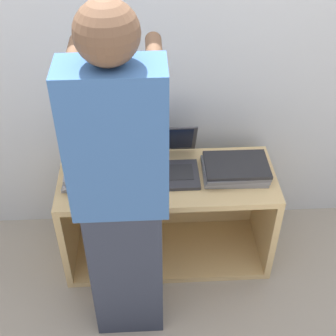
{
  "coord_description": "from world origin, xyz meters",
  "views": [
    {
      "loc": [
        -0.1,
        -1.67,
        2.25
      ],
      "look_at": [
        0.0,
        0.17,
        0.73
      ],
      "focal_mm": 50.0,
      "sensor_mm": 36.0,
      "label": 1
    }
  ],
  "objects_px": {
    "laptop_open": "(167,163)",
    "laptop_stack_left": "(98,172)",
    "person": "(121,198)",
    "laptop_stack_right": "(235,169)"
  },
  "relations": [
    {
      "from": "laptop_open",
      "to": "laptop_stack_left",
      "type": "height_order",
      "value": "laptop_open"
    },
    {
      "from": "laptop_stack_right",
      "to": "person",
      "type": "distance_m",
      "value": 0.76
    },
    {
      "from": "laptop_stack_left",
      "to": "laptop_stack_right",
      "type": "height_order",
      "value": "laptop_stack_left"
    },
    {
      "from": "laptop_open",
      "to": "laptop_stack_right",
      "type": "height_order",
      "value": "laptop_open"
    },
    {
      "from": "laptop_stack_right",
      "to": "person",
      "type": "height_order",
      "value": "person"
    },
    {
      "from": "person",
      "to": "laptop_open",
      "type": "bearing_deg",
      "value": 65.9
    },
    {
      "from": "laptop_stack_left",
      "to": "laptop_stack_right",
      "type": "distance_m",
      "value": 0.73
    },
    {
      "from": "person",
      "to": "laptop_stack_left",
      "type": "bearing_deg",
      "value": 108.53
    },
    {
      "from": "laptop_open",
      "to": "laptop_stack_right",
      "type": "distance_m",
      "value": 0.37
    },
    {
      "from": "laptop_open",
      "to": "laptop_stack_left",
      "type": "bearing_deg",
      "value": -171.64
    }
  ]
}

